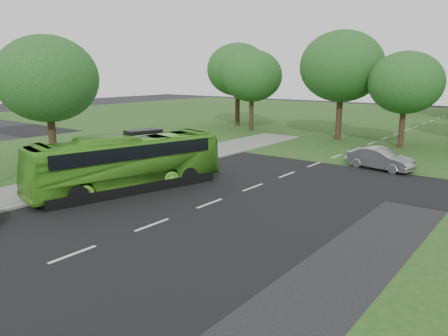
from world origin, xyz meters
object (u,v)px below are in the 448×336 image
(tree_park_a, at_px, (252,76))
(tree_park_f, at_px, (238,70))
(tree_side_near, at_px, (47,79))
(sedan, at_px, (380,159))
(tree_park_b, at_px, (342,66))
(bus, at_px, (127,163))
(tree_park_c, at_px, (406,83))

(tree_park_a, bearing_deg, tree_park_f, 145.21)
(tree_side_near, height_order, sedan, tree_side_near)
(tree_park_f, height_order, tree_side_near, tree_park_f)
(tree_park_f, distance_m, tree_side_near, 28.10)
(sedan, bearing_deg, tree_park_f, 67.37)
(tree_park_f, bearing_deg, tree_park_b, -12.58)
(bus, relative_size, sedan, 2.47)
(tree_park_b, relative_size, sedan, 2.31)
(tree_park_c, xyz_separation_m, tree_park_f, (-20.95, 4.44, 1.14))
(tree_park_c, bearing_deg, bus, -109.22)
(bus, bearing_deg, tree_park_b, 99.69)
(tree_park_a, xyz_separation_m, tree_park_b, (10.73, -0.56, 0.96))
(tree_park_a, distance_m, tree_side_near, 25.07)
(tree_park_b, bearing_deg, bus, -94.58)
(sedan, bearing_deg, tree_side_near, 136.50)
(tree_park_b, xyz_separation_m, tree_park_c, (6.32, -1.18, -1.41))
(tree_park_c, relative_size, sedan, 1.84)
(tree_park_f, xyz_separation_m, bus, (12.61, -28.35, -5.25))
(tree_side_near, height_order, bus, tree_side_near)
(tree_park_c, relative_size, tree_side_near, 0.93)
(tree_park_f, distance_m, sedan, 27.26)
(tree_park_b, relative_size, bus, 0.93)
(tree_park_c, xyz_separation_m, sedan, (1.43, -9.88, -4.92))
(bus, bearing_deg, tree_park_f, 128.26)
(tree_park_a, distance_m, tree_park_b, 10.79)
(tree_side_near, bearing_deg, tree_park_c, 54.36)
(tree_park_a, xyz_separation_m, tree_park_c, (17.06, -1.74, -0.45))
(tree_park_f, xyz_separation_m, sedan, (22.38, -14.33, -6.07))
(tree_park_a, relative_size, tree_park_b, 0.86)
(bus, bearing_deg, tree_side_near, -169.70)
(tree_park_f, distance_m, bus, 31.47)
(bus, distance_m, sedan, 17.11)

